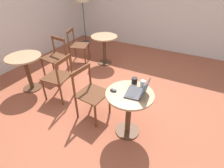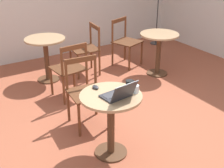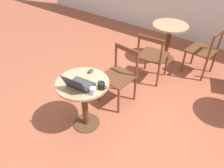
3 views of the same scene
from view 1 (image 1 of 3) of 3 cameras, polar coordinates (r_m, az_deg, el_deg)
name	(u,v)px [view 1 (image 1 of 3)]	position (r m, az deg, el deg)	size (l,w,h in m)	color
ground_plane	(124,111)	(3.25, 3.99, -8.71)	(16.00, 16.00, 0.00)	#9E5138
wall_side	(174,4)	(5.59, 19.56, 23.37)	(0.06, 9.40, 2.70)	silver
cafe_table_near	(129,104)	(2.53, 5.60, -6.61)	(0.67, 0.67, 0.75)	#51331E
cafe_table_mid	(104,43)	(4.64, -2.54, 13.08)	(0.67, 0.67, 0.75)	#51331E
cafe_table_far	(26,65)	(3.92, -26.36, 5.49)	(0.67, 0.67, 0.75)	#51331E
chair_near_back	(90,93)	(2.91, -7.04, -3.03)	(0.49, 0.49, 0.89)	brown
chair_mid_back	(77,45)	(4.86, -11.20, 12.23)	(0.57, 0.57, 0.89)	brown
chair_far_front	(59,78)	(3.44, -16.90, 2.01)	(0.49, 0.49, 0.89)	brown
chair_far_right	(55,57)	(4.31, -18.02, 8.39)	(0.50, 0.50, 0.89)	brown
laptop	(137,91)	(2.38, 8.29, -2.37)	(0.33, 0.32, 0.21)	#2D2D33
mouse	(113,90)	(2.43, 0.42, -2.03)	(0.06, 0.10, 0.03)	#2D2D33
mug	(135,80)	(2.60, 7.37, 1.15)	(0.12, 0.09, 0.09)	black
drinking_glass	(143,83)	(2.56, 10.03, 0.21)	(0.07, 0.07, 0.09)	silver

